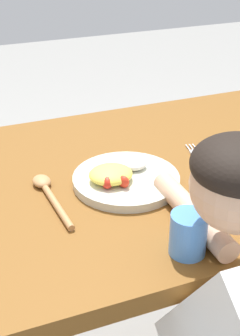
% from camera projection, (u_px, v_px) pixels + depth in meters
% --- Properties ---
extents(dining_table, '(1.41, 0.72, 0.74)m').
position_uv_depth(dining_table, '(111.00, 225.00, 1.14)').
color(dining_table, brown).
rests_on(dining_table, ground_plane).
extents(plate, '(0.23, 0.23, 0.05)m').
position_uv_depth(plate, '(123.00, 178.00, 1.04)').
color(plate, beige).
rests_on(plate, dining_table).
extents(fork, '(0.05, 0.22, 0.01)m').
position_uv_depth(fork, '(205.00, 165.00, 1.12)').
color(fork, silver).
rests_on(fork, dining_table).
extents(spoon, '(0.04, 0.21, 0.02)m').
position_uv_depth(spoon, '(48.00, 192.00, 1.01)').
color(spoon, '#B57F4D').
rests_on(spoon, dining_table).
extents(drinking_cup, '(0.06, 0.06, 0.08)m').
position_uv_depth(drinking_cup, '(188.00, 234.00, 0.83)').
color(drinking_cup, '#4B8BE4').
rests_on(drinking_cup, dining_table).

